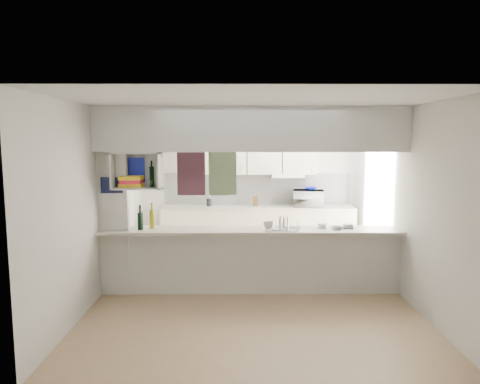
{
  "coord_description": "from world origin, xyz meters",
  "views": [
    {
      "loc": [
        -0.19,
        -5.88,
        2.15
      ],
      "look_at": [
        -0.15,
        0.5,
        1.38
      ],
      "focal_mm": 32.0,
      "sensor_mm": 36.0,
      "label": 1
    }
  ],
  "objects_px": {
    "microwave": "(309,198)",
    "bowl": "(310,189)",
    "dish_rack": "(287,224)",
    "wine_bottles": "(147,220)"
  },
  "relations": [
    {
      "from": "microwave",
      "to": "bowl",
      "type": "xyz_separation_m",
      "value": [
        0.03,
        0.01,
        0.18
      ]
    },
    {
      "from": "dish_rack",
      "to": "wine_bottles",
      "type": "height_order",
      "value": "wine_bottles"
    },
    {
      "from": "microwave",
      "to": "dish_rack",
      "type": "xyz_separation_m",
      "value": [
        -0.65,
        -2.08,
        -0.08
      ]
    },
    {
      "from": "dish_rack",
      "to": "wine_bottles",
      "type": "xyz_separation_m",
      "value": [
        -1.96,
        0.03,
        0.06
      ]
    },
    {
      "from": "microwave",
      "to": "wine_bottles",
      "type": "bearing_deg",
      "value": 47.14
    },
    {
      "from": "bowl",
      "to": "wine_bottles",
      "type": "height_order",
      "value": "bowl"
    },
    {
      "from": "dish_rack",
      "to": "microwave",
      "type": "bearing_deg",
      "value": 85.83
    },
    {
      "from": "microwave",
      "to": "wine_bottles",
      "type": "xyz_separation_m",
      "value": [
        -2.61,
        -2.04,
        -0.02
      ]
    },
    {
      "from": "bowl",
      "to": "microwave",
      "type": "bearing_deg",
      "value": -165.51
    },
    {
      "from": "bowl",
      "to": "wine_bottles",
      "type": "distance_m",
      "value": 3.35
    }
  ]
}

